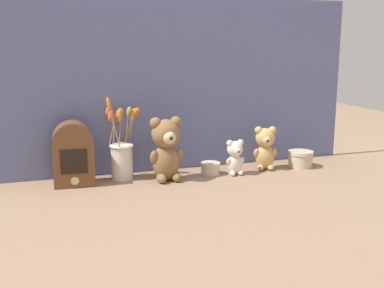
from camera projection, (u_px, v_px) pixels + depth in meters
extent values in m
plane|color=#8E7056|center=(194.00, 178.00, 1.98)|extent=(4.00, 4.00, 0.00)
cube|color=slate|center=(181.00, 85.00, 2.05)|extent=(1.56, 0.02, 0.73)
ellipsoid|color=olive|center=(166.00, 162.00, 1.93)|extent=(0.11, 0.09, 0.15)
sphere|color=olive|center=(166.00, 134.00, 1.90)|extent=(0.11, 0.11, 0.11)
sphere|color=#D1B289|center=(169.00, 137.00, 1.86)|extent=(0.06, 0.06, 0.06)
sphere|color=black|center=(171.00, 138.00, 1.84)|extent=(0.02, 0.02, 0.02)
sphere|color=olive|center=(176.00, 122.00, 1.91)|extent=(0.05, 0.05, 0.05)
sphere|color=olive|center=(156.00, 123.00, 1.88)|extent=(0.05, 0.05, 0.05)
ellipsoid|color=olive|center=(179.00, 155.00, 1.93)|extent=(0.03, 0.05, 0.07)
ellipsoid|color=olive|center=(154.00, 157.00, 1.89)|extent=(0.03, 0.05, 0.07)
ellipsoid|color=olive|center=(176.00, 177.00, 1.92)|extent=(0.04, 0.06, 0.04)
ellipsoid|color=olive|center=(161.00, 178.00, 1.90)|extent=(0.04, 0.06, 0.04)
ellipsoid|color=tan|center=(265.00, 157.00, 2.09)|extent=(0.09, 0.08, 0.11)
sphere|color=tan|center=(265.00, 138.00, 2.08)|extent=(0.08, 0.08, 0.08)
sphere|color=#D1B289|center=(267.00, 140.00, 2.05)|extent=(0.04, 0.04, 0.04)
sphere|color=black|center=(268.00, 141.00, 2.03)|extent=(0.01, 0.01, 0.01)
sphere|color=tan|center=(272.00, 130.00, 2.07)|extent=(0.03, 0.03, 0.03)
sphere|color=tan|center=(259.00, 130.00, 2.07)|extent=(0.03, 0.03, 0.03)
ellipsoid|color=tan|center=(274.00, 153.00, 2.09)|extent=(0.03, 0.04, 0.05)
ellipsoid|color=tan|center=(256.00, 153.00, 2.08)|extent=(0.03, 0.04, 0.05)
ellipsoid|color=tan|center=(271.00, 167.00, 2.08)|extent=(0.04, 0.05, 0.03)
ellipsoid|color=tan|center=(260.00, 168.00, 2.08)|extent=(0.04, 0.05, 0.03)
ellipsoid|color=beige|center=(235.00, 164.00, 2.01)|extent=(0.06, 0.05, 0.09)
sphere|color=beige|center=(235.00, 149.00, 2.00)|extent=(0.07, 0.07, 0.07)
sphere|color=beige|center=(237.00, 151.00, 1.98)|extent=(0.03, 0.03, 0.03)
sphere|color=black|center=(239.00, 152.00, 1.96)|extent=(0.01, 0.01, 0.01)
sphere|color=beige|center=(240.00, 143.00, 2.00)|extent=(0.03, 0.03, 0.03)
sphere|color=beige|center=(230.00, 143.00, 1.99)|extent=(0.03, 0.03, 0.03)
ellipsoid|color=beige|center=(242.00, 161.00, 2.01)|extent=(0.02, 0.03, 0.04)
ellipsoid|color=beige|center=(229.00, 162.00, 2.00)|extent=(0.02, 0.03, 0.04)
ellipsoid|color=beige|center=(240.00, 173.00, 2.01)|extent=(0.02, 0.03, 0.02)
ellipsoid|color=beige|center=(232.00, 173.00, 2.00)|extent=(0.02, 0.03, 0.02)
cylinder|color=silver|center=(122.00, 162.00, 1.94)|extent=(0.09, 0.09, 0.14)
torus|color=silver|center=(121.00, 146.00, 1.93)|extent=(0.10, 0.10, 0.01)
cylinder|color=#9E7542|center=(127.00, 128.00, 1.94)|extent=(0.02, 0.03, 0.13)
ellipsoid|color=tan|center=(129.00, 112.00, 1.93)|extent=(0.03, 0.04, 0.05)
cylinder|color=#9E7542|center=(114.00, 125.00, 1.87)|extent=(0.04, 0.04, 0.17)
ellipsoid|color=#C65B28|center=(109.00, 104.00, 1.83)|extent=(0.03, 0.04, 0.06)
cylinder|color=#9E7542|center=(114.00, 130.00, 1.92)|extent=(0.02, 0.03, 0.12)
ellipsoid|color=#C65B28|center=(111.00, 116.00, 1.91)|extent=(0.04, 0.04, 0.06)
cylinder|color=#9E7542|center=(113.00, 127.00, 1.94)|extent=(0.05, 0.04, 0.13)
ellipsoid|color=#C65B28|center=(108.00, 111.00, 1.94)|extent=(0.04, 0.04, 0.05)
cylinder|color=#9E7542|center=(131.00, 128.00, 1.94)|extent=(0.01, 0.06, 0.13)
ellipsoid|color=#C65B28|center=(137.00, 112.00, 1.93)|extent=(0.03, 0.04, 0.05)
cylinder|color=#9E7542|center=(121.00, 128.00, 1.94)|extent=(0.03, 0.01, 0.12)
ellipsoid|color=orange|center=(120.00, 113.00, 1.94)|extent=(0.03, 0.03, 0.04)
cylinder|color=#9E7542|center=(120.00, 130.00, 1.94)|extent=(0.01, 0.00, 0.11)
ellipsoid|color=orange|center=(119.00, 116.00, 1.93)|extent=(0.03, 0.02, 0.06)
cylinder|color=#9E7542|center=(129.00, 129.00, 1.94)|extent=(0.03, 0.05, 0.12)
ellipsoid|color=gold|center=(133.00, 115.00, 1.95)|extent=(0.04, 0.05, 0.06)
cube|color=brown|center=(74.00, 163.00, 1.86)|extent=(0.16, 0.12, 0.17)
cylinder|color=brown|center=(73.00, 142.00, 1.85)|extent=(0.16, 0.12, 0.15)
cube|color=black|center=(74.00, 162.00, 1.81)|extent=(0.10, 0.01, 0.09)
cylinder|color=#D6BC7A|center=(75.00, 181.00, 1.82)|extent=(0.03, 0.01, 0.03)
cylinder|color=beige|center=(300.00, 160.00, 2.14)|extent=(0.10, 0.10, 0.06)
cylinder|color=beige|center=(301.00, 153.00, 2.13)|extent=(0.11, 0.11, 0.01)
cylinder|color=beige|center=(210.00, 169.00, 2.02)|extent=(0.08, 0.08, 0.04)
cylinder|color=beige|center=(211.00, 164.00, 2.02)|extent=(0.08, 0.08, 0.01)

